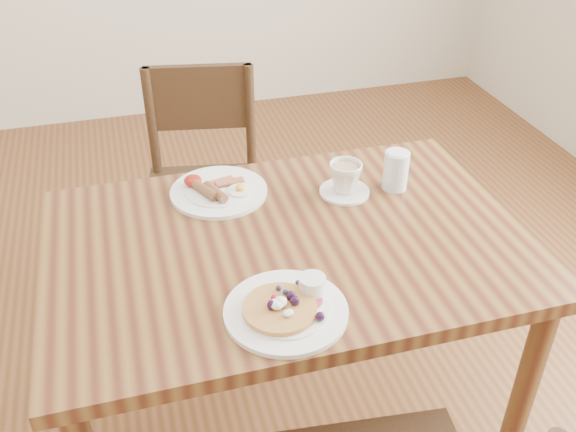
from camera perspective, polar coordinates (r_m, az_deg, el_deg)
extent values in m
plane|color=brown|center=(2.14, 0.00, -18.51)|extent=(5.00, 5.00, 0.00)
cube|color=brown|center=(1.62, 0.00, -2.64)|extent=(1.20, 0.80, 0.04)
cylinder|color=brown|center=(1.85, 20.02, -15.20)|extent=(0.06, 0.06, 0.71)
cylinder|color=brown|center=(2.27, 10.88, -3.01)|extent=(0.06, 0.06, 0.71)
cylinder|color=brown|center=(2.09, -17.19, -7.81)|extent=(0.06, 0.06, 0.71)
cube|color=#362613|center=(2.34, -7.40, 1.58)|extent=(0.49, 0.49, 0.04)
cylinder|color=#362613|center=(2.35, -11.45, -5.85)|extent=(0.04, 0.04, 0.43)
cylinder|color=#362613|center=(2.33, -2.61, -5.44)|extent=(0.04, 0.04, 0.43)
cylinder|color=#362613|center=(2.64, -10.88, -0.84)|extent=(0.04, 0.04, 0.43)
cylinder|color=#362613|center=(2.62, -3.04, -0.44)|extent=(0.04, 0.04, 0.43)
cylinder|color=#362613|center=(2.40, -3.37, 8.46)|extent=(0.04, 0.04, 0.43)
cylinder|color=#362613|center=(2.41, -12.02, 7.95)|extent=(0.04, 0.04, 0.43)
cube|color=#362613|center=(2.37, -7.88, 10.40)|extent=(0.38, 0.10, 0.24)
cylinder|color=white|center=(1.39, -0.19, -8.46)|extent=(0.27, 0.27, 0.01)
cylinder|color=white|center=(1.39, -0.19, -8.25)|extent=(0.19, 0.19, 0.01)
cylinder|color=#B22D59|center=(1.41, 1.68, -7.50)|extent=(0.07, 0.07, 0.00)
cylinder|color=#C68C47|center=(1.38, -0.74, -8.22)|extent=(0.16, 0.16, 0.01)
ellipsoid|color=white|center=(1.36, -0.89, -7.87)|extent=(0.03, 0.03, 0.02)
ellipsoid|color=white|center=(1.35, 0.01, -8.56)|extent=(0.02, 0.02, 0.01)
cylinder|color=white|center=(1.42, 2.17, -6.12)|extent=(0.06, 0.06, 0.04)
cylinder|color=#591E07|center=(1.41, 2.18, -5.62)|extent=(0.05, 0.05, 0.00)
sphere|color=black|center=(1.38, 0.30, -7.13)|extent=(0.02, 0.02, 0.02)
sphere|color=#1E234C|center=(1.40, -0.05, -6.69)|extent=(0.01, 0.01, 0.01)
sphere|color=#1E234C|center=(1.41, -1.20, -6.54)|extent=(0.01, 0.01, 0.01)
sphere|color=#B21938|center=(1.38, -1.32, -7.24)|extent=(0.02, 0.02, 0.02)
sphere|color=black|center=(1.37, -1.40, -7.79)|extent=(0.02, 0.02, 0.02)
sphere|color=#1E234C|center=(1.36, -0.44, -8.40)|extent=(0.01, 0.01, 0.01)
sphere|color=black|center=(1.37, 0.18, -7.60)|extent=(0.02, 0.02, 0.02)
sphere|color=#1E234C|center=(1.37, 3.07, -8.69)|extent=(0.01, 0.01, 0.01)
sphere|color=#B21938|center=(1.40, 3.12, -7.57)|extent=(0.01, 0.01, 0.01)
sphere|color=black|center=(1.42, 2.38, -6.48)|extent=(0.02, 0.02, 0.02)
sphere|color=#1E234C|center=(1.44, 1.07, -5.98)|extent=(0.01, 0.01, 0.01)
cylinder|color=white|center=(1.79, -6.17, 2.17)|extent=(0.27, 0.27, 0.01)
cylinder|color=white|center=(1.79, -6.18, 2.36)|extent=(0.19, 0.19, 0.01)
cylinder|color=brown|center=(1.76, -7.37, 2.28)|extent=(0.06, 0.10, 0.03)
cylinder|color=brown|center=(1.75, -6.48, 2.15)|extent=(0.06, 0.10, 0.03)
cube|color=maroon|center=(1.81, -6.06, 3.07)|extent=(0.08, 0.04, 0.01)
cube|color=maroon|center=(1.80, -5.20, 3.06)|extent=(0.08, 0.03, 0.01)
cylinder|color=white|center=(1.77, -4.26, 2.30)|extent=(0.07, 0.07, 0.00)
ellipsoid|color=yellow|center=(1.77, -4.28, 2.57)|extent=(0.03, 0.03, 0.01)
ellipsoid|color=#A5190F|center=(1.81, -8.47, 3.15)|extent=(0.05, 0.05, 0.03)
cylinder|color=white|center=(1.80, 5.04, 2.18)|extent=(0.14, 0.14, 0.01)
imported|color=white|center=(1.77, 5.11, 3.46)|extent=(0.11, 0.11, 0.09)
cylinder|color=tan|center=(1.76, 5.16, 4.33)|extent=(0.07, 0.07, 0.00)
cylinder|color=silver|center=(1.81, 9.56, 4.02)|extent=(0.07, 0.07, 0.11)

